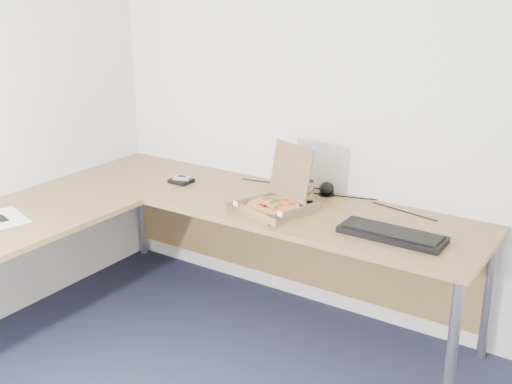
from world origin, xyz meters
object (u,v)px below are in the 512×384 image
Objects in this scene: drinking_glass at (308,191)px; keyboard at (392,235)px; pizza_box at (275,203)px; wallet at (181,181)px; desk at (165,216)px.

keyboard is (0.58, -0.23, -0.04)m from drinking_glass.
drinking_glass is (0.08, 0.21, 0.02)m from pizza_box.
wallet is at bearing -165.82° from pizza_box.
drinking_glass reaches higher than wallet.
wallet is (-1.38, 0.10, -0.00)m from keyboard.
keyboard is (0.66, -0.02, -0.02)m from pizza_box.
desk is 0.49m from wallet.
pizza_box reaches higher than drinking_glass.
desk is 19.54× the size of wallet.
pizza_box is 0.67m from keyboard.
drinking_glass reaches higher than desk.
drinking_glass is 0.63m from keyboard.
pizza_box reaches higher than wallet.
drinking_glass is 0.80m from wallet.
drinking_glass is at bearing 89.34° from pizza_box.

